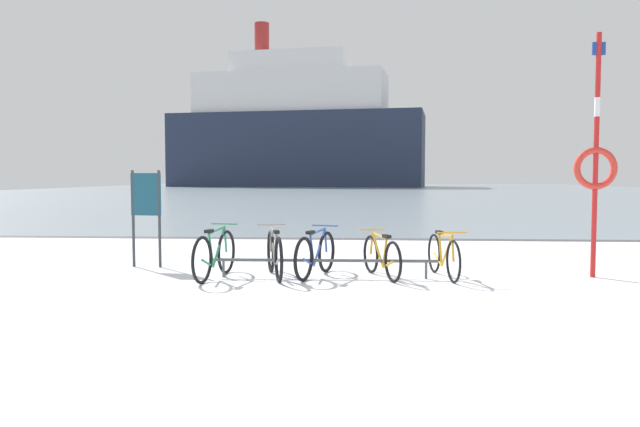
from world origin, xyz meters
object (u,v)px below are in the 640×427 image
at_px(bicycle_1, 275,254).
at_px(bicycle_3, 381,256).
at_px(info_sign, 146,203).
at_px(ferry_ship, 296,132).
at_px(bicycle_0, 215,255).
at_px(bicycle_4, 443,256).
at_px(rescue_post, 596,161).
at_px(bicycle_2, 316,254).

xyz_separation_m(bicycle_1, bicycle_3, (1.70, 0.09, -0.03)).
xyz_separation_m(info_sign, ferry_ship, (-6.28, 82.89, 7.24)).
distance_m(bicycle_0, bicycle_4, 3.62).
xyz_separation_m(bicycle_0, bicycle_3, (2.62, 0.27, -0.04)).
xyz_separation_m(rescue_post, ferry_ship, (-13.79, 83.47, 6.53)).
xyz_separation_m(bicycle_2, bicycle_4, (2.04, 0.05, -0.01)).
bearing_deg(bicycle_1, bicycle_3, 3.08).
height_order(bicycle_1, rescue_post, rescue_post).
distance_m(bicycle_0, bicycle_2, 1.60).
bearing_deg(bicycle_2, bicycle_0, -169.82).
height_order(bicycle_3, info_sign, info_sign).
bearing_deg(bicycle_4, rescue_post, 4.98).
relative_size(bicycle_0, bicycle_1, 1.03).
bearing_deg(bicycle_3, bicycle_4, 3.81).
xyz_separation_m(bicycle_4, rescue_post, (2.40, 0.21, 1.51)).
height_order(bicycle_1, bicycle_3, bicycle_1).
distance_m(bicycle_3, bicycle_4, 0.99).
relative_size(bicycle_0, bicycle_4, 1.03).
distance_m(bicycle_3, ferry_ship, 84.77).
bearing_deg(info_sign, bicycle_2, -15.35).
bearing_deg(info_sign, bicycle_1, -21.36).
bearing_deg(bicycle_3, bicycle_1, -176.92).
bearing_deg(ferry_ship, bicycle_2, -83.62).
height_order(info_sign, ferry_ship, ferry_ship).
height_order(bicycle_1, ferry_ship, ferry_ship).
relative_size(bicycle_1, bicycle_4, 1.01).
height_order(bicycle_4, info_sign, info_sign).
height_order(info_sign, rescue_post, rescue_post).
height_order(bicycle_0, bicycle_4, bicycle_0).
bearing_deg(bicycle_4, bicycle_0, -174.70).
bearing_deg(rescue_post, info_sign, 175.56).
bearing_deg(bicycle_2, ferry_ship, 96.38).
bearing_deg(bicycle_3, rescue_post, 4.64).
xyz_separation_m(bicycle_1, bicycle_2, (0.65, 0.10, -0.01)).
relative_size(bicycle_2, bicycle_4, 0.96).
height_order(bicycle_0, rescue_post, rescue_post).
distance_m(bicycle_2, info_sign, 3.28).
distance_m(info_sign, rescue_post, 7.56).
height_order(bicycle_4, rescue_post, rescue_post).
bearing_deg(info_sign, bicycle_3, -11.74).
xyz_separation_m(bicycle_1, rescue_post, (5.08, 0.37, 1.49)).
relative_size(bicycle_4, info_sign, 0.96).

